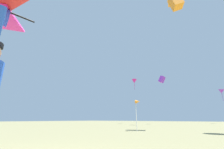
{
  "coord_description": "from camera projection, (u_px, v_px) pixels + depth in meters",
  "views": [
    {
      "loc": [
        2.51,
        -0.22,
        0.73
      ],
      "look_at": [
        0.36,
        2.44,
        1.74
      ],
      "focal_mm": 24.36,
      "sensor_mm": 36.0,
      "label": 1
    }
  ],
  "objects": [
    {
      "name": "marker_flag",
      "position": [
        137.0,
        104.0,
        9.84
      ],
      "size": [
        0.3,
        0.24,
        1.95
      ],
      "color": "silver",
      "rests_on": "ground"
    },
    {
      "name": "distant_kite_orange_high_left",
      "position": [
        176.0,
        2.0,
        11.89
      ],
      "size": [
        1.29,
        1.06,
        1.38
      ],
      "color": "orange"
    },
    {
      "name": "distant_kite_orange_overhead_distant",
      "position": [
        171.0,
        4.0,
        22.43
      ],
      "size": [
        1.01,
        1.01,
        0.26
      ],
      "color": "orange"
    },
    {
      "name": "distant_kite_magenta_low_left",
      "position": [
        134.0,
        81.0,
        27.87
      ],
      "size": [
        1.03,
        1.1,
        2.0
      ],
      "color": "#DB2393"
    },
    {
      "name": "distant_kite_purple_far_center",
      "position": [
        221.0,
        91.0,
        27.09
      ],
      "size": [
        1.3,
        1.33,
        2.15
      ],
      "color": "purple"
    },
    {
      "name": "distant_kite_purple_mid_left",
      "position": [
        162.0,
        79.0,
        24.5
      ],
      "size": [
        1.1,
        0.92,
        1.28
      ],
      "color": "purple"
    }
  ]
}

